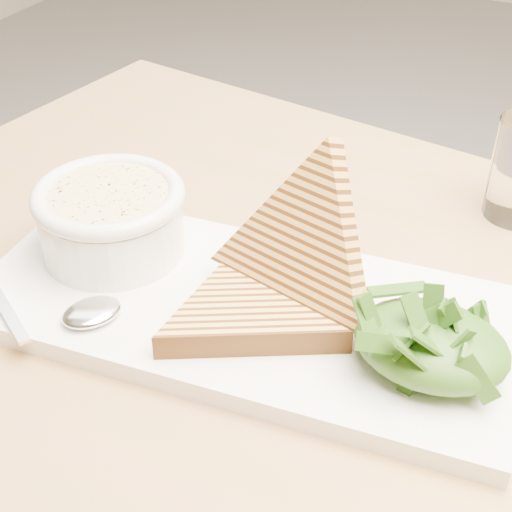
% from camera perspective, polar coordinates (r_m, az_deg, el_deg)
% --- Properties ---
extents(table_top, '(1.20, 0.88, 0.04)m').
position_cam_1_polar(table_top, '(0.61, 8.57, -10.32)').
color(table_top, '#9E7048').
rests_on(table_top, ground).
extents(table_leg_bl, '(0.06, 0.06, 0.69)m').
position_cam_1_polar(table_leg_bl, '(1.24, -10.17, -4.74)').
color(table_leg_bl, '#9E7048').
rests_on(table_leg_bl, ground).
extents(platter, '(0.45, 0.24, 0.02)m').
position_cam_1_polar(platter, '(0.63, -0.82, -3.98)').
color(platter, white).
rests_on(platter, table_top).
extents(soup_bowl, '(0.12, 0.12, 0.05)m').
position_cam_1_polar(soup_bowl, '(0.68, -10.42, 2.13)').
color(soup_bowl, white).
rests_on(soup_bowl, platter).
extents(soup, '(0.10, 0.10, 0.01)m').
position_cam_1_polar(soup, '(0.67, -10.69, 4.22)').
color(soup, '#DCCA82').
rests_on(soup, soup_bowl).
extents(bowl_rim, '(0.13, 0.13, 0.01)m').
position_cam_1_polar(bowl_rim, '(0.66, -10.71, 4.37)').
color(bowl_rim, white).
rests_on(bowl_rim, soup_bowl).
extents(sandwich_flat, '(0.23, 0.23, 0.02)m').
position_cam_1_polar(sandwich_flat, '(0.60, -0.39, -3.87)').
color(sandwich_flat, '#D89F4E').
rests_on(sandwich_flat, platter).
extents(sandwich_lean, '(0.20, 0.19, 0.19)m').
position_cam_1_polar(sandwich_lean, '(0.60, 3.44, 0.94)').
color(sandwich_lean, '#D89F4E').
rests_on(sandwich_lean, sandwich_flat).
extents(salad_base, '(0.11, 0.09, 0.04)m').
position_cam_1_polar(salad_base, '(0.57, 12.61, -6.31)').
color(salad_base, '#183B0F').
rests_on(salad_base, platter).
extents(arugula_pile, '(0.11, 0.10, 0.05)m').
position_cam_1_polar(arugula_pile, '(0.57, 12.68, -5.90)').
color(arugula_pile, '#3C6B1B').
rests_on(arugula_pile, platter).
extents(spoon_bowl, '(0.05, 0.06, 0.01)m').
position_cam_1_polar(spoon_bowl, '(0.62, -11.86, -4.03)').
color(spoon_bowl, silver).
rests_on(spoon_bowl, platter).
extents(spoon_handle, '(0.11, 0.07, 0.00)m').
position_cam_1_polar(spoon_handle, '(0.65, -18.11, -3.03)').
color(spoon_handle, silver).
rests_on(spoon_handle, platter).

